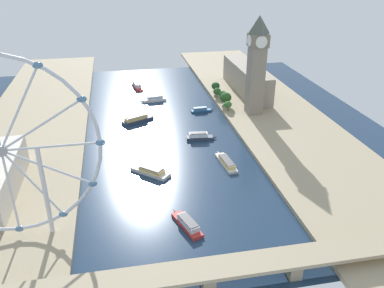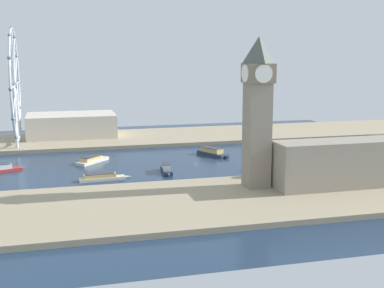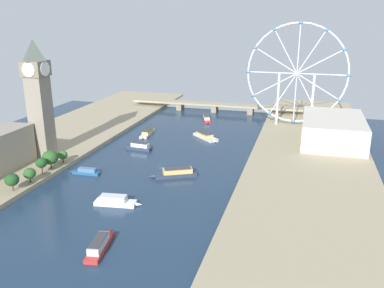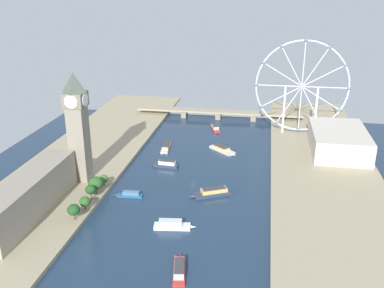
{
  "view_description": "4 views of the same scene",
  "coord_description": "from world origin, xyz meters",
  "px_view_note": "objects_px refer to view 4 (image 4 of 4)",
  "views": [
    {
      "loc": [
        32.65,
        314.64,
        139.22
      ],
      "look_at": [
        -16.74,
        60.18,
        12.22
      ],
      "focal_mm": 37.16,
      "sensor_mm": 36.0,
      "label": 1
    },
    {
      "loc": [
        -367.1,
        98.27,
        82.77
      ],
      "look_at": [
        7.98,
        0.92,
        11.93
      ],
      "focal_mm": 48.51,
      "sensor_mm": 36.0,
      "label": 2
    },
    {
      "loc": [
        99.98,
        -265.86,
        106.07
      ],
      "look_at": [
        23.34,
        3.97,
        17.0
      ],
      "focal_mm": 38.09,
      "sensor_mm": 36.0,
      "label": 3
    },
    {
      "loc": [
        53.17,
        -314.73,
        153.23
      ],
      "look_at": [
        -8.93,
        46.67,
        16.25
      ],
      "focal_mm": 40.69,
      "sensor_mm": 36.0,
      "label": 4
    }
  ],
  "objects_px": {
    "riverside_hall": "(338,140)",
    "tour_boat_0": "(130,195)",
    "tour_boat_5": "(222,149)",
    "tour_boat_1": "(166,164)",
    "clock_tower": "(78,126)",
    "parliament_block": "(29,196)",
    "tour_boat_3": "(212,192)",
    "tour_boat_6": "(179,269)",
    "tour_boat_2": "(215,128)",
    "ferris_wheel": "(302,87)",
    "tour_boat_4": "(166,147)",
    "tour_boat_7": "(172,225)",
    "river_bridge": "(219,112)"
  },
  "relations": [
    {
      "from": "clock_tower",
      "to": "tour_boat_3",
      "type": "height_order",
      "value": "clock_tower"
    },
    {
      "from": "parliament_block",
      "to": "river_bridge",
      "type": "xyz_separation_m",
      "value": [
        101.15,
        254.77,
        -9.44
      ]
    },
    {
      "from": "clock_tower",
      "to": "tour_boat_0",
      "type": "distance_m",
      "value": 67.72
    },
    {
      "from": "riverside_hall",
      "to": "tour_boat_2",
      "type": "height_order",
      "value": "riverside_hall"
    },
    {
      "from": "tour_boat_6",
      "to": "tour_boat_7",
      "type": "height_order",
      "value": "tour_boat_7"
    },
    {
      "from": "tour_boat_5",
      "to": "tour_boat_6",
      "type": "xyz_separation_m",
      "value": [
        -4.0,
        -190.7,
        0.34
      ]
    },
    {
      "from": "tour_boat_3",
      "to": "tour_boat_1",
      "type": "bearing_deg",
      "value": -71.67
    },
    {
      "from": "ferris_wheel",
      "to": "tour_boat_5",
      "type": "bearing_deg",
      "value": -142.54
    },
    {
      "from": "riverside_hall",
      "to": "clock_tower",
      "type": "bearing_deg",
      "value": -154.86
    },
    {
      "from": "parliament_block",
      "to": "riverside_hall",
      "type": "bearing_deg",
      "value": 35.42
    },
    {
      "from": "tour_boat_4",
      "to": "tour_boat_0",
      "type": "bearing_deg",
      "value": -7.45
    },
    {
      "from": "ferris_wheel",
      "to": "river_bridge",
      "type": "relative_size",
      "value": 0.5
    },
    {
      "from": "ferris_wheel",
      "to": "tour_boat_2",
      "type": "height_order",
      "value": "ferris_wheel"
    },
    {
      "from": "riverside_hall",
      "to": "tour_boat_0",
      "type": "bearing_deg",
      "value": -144.69
    },
    {
      "from": "riverside_hall",
      "to": "tour_boat_6",
      "type": "relative_size",
      "value": 2.56
    },
    {
      "from": "river_bridge",
      "to": "clock_tower",
      "type": "bearing_deg",
      "value": -114.56
    },
    {
      "from": "tour_boat_2",
      "to": "tour_boat_6",
      "type": "distance_m",
      "value": 253.95
    },
    {
      "from": "ferris_wheel",
      "to": "tour_boat_1",
      "type": "height_order",
      "value": "ferris_wheel"
    },
    {
      "from": "parliament_block",
      "to": "tour_boat_3",
      "type": "distance_m",
      "value": 131.92
    },
    {
      "from": "tour_boat_1",
      "to": "tour_boat_4",
      "type": "xyz_separation_m",
      "value": [
        -10.18,
        44.59,
        -0.71
      ]
    },
    {
      "from": "riverside_hall",
      "to": "tour_boat_3",
      "type": "height_order",
      "value": "riverside_hall"
    },
    {
      "from": "tour_boat_0",
      "to": "ferris_wheel",
      "type": "bearing_deg",
      "value": -132.51
    },
    {
      "from": "tour_boat_1",
      "to": "tour_boat_7",
      "type": "xyz_separation_m",
      "value": [
        27.01,
        -98.63,
        -0.22
      ]
    },
    {
      "from": "parliament_block",
      "to": "ferris_wheel",
      "type": "height_order",
      "value": "ferris_wheel"
    },
    {
      "from": "tour_boat_0",
      "to": "tour_boat_5",
      "type": "xyz_separation_m",
      "value": [
        59.05,
        107.05,
        0.15
      ]
    },
    {
      "from": "tour_boat_7",
      "to": "tour_boat_4",
      "type": "bearing_deg",
      "value": 97.28
    },
    {
      "from": "clock_tower",
      "to": "riverside_hall",
      "type": "relative_size",
      "value": 1.09
    },
    {
      "from": "river_bridge",
      "to": "tour_boat_0",
      "type": "height_order",
      "value": "river_bridge"
    },
    {
      "from": "riverside_hall",
      "to": "tour_boat_4",
      "type": "distance_m",
      "value": 164.39
    },
    {
      "from": "tour_boat_5",
      "to": "tour_boat_1",
      "type": "bearing_deg",
      "value": -91.08
    },
    {
      "from": "tour_boat_4",
      "to": "parliament_block",
      "type": "bearing_deg",
      "value": -28.13
    },
    {
      "from": "tour_boat_4",
      "to": "tour_boat_1",
      "type": "bearing_deg",
      "value": 7.61
    },
    {
      "from": "ferris_wheel",
      "to": "tour_boat_5",
      "type": "relative_size",
      "value": 3.43
    },
    {
      "from": "clock_tower",
      "to": "parliament_block",
      "type": "xyz_separation_m",
      "value": [
        -12.23,
        -60.23,
        -31.67
      ]
    },
    {
      "from": "tour_boat_0",
      "to": "tour_boat_2",
      "type": "height_order",
      "value": "tour_boat_2"
    },
    {
      "from": "tour_boat_6",
      "to": "tour_boat_5",
      "type": "bearing_deg",
      "value": -10.89
    },
    {
      "from": "parliament_block",
      "to": "tour_boat_3",
      "type": "xyz_separation_m",
      "value": [
        119.21,
        54.68,
        -14.18
      ]
    },
    {
      "from": "ferris_wheel",
      "to": "tour_boat_1",
      "type": "bearing_deg",
      "value": -138.95
    },
    {
      "from": "tour_boat_1",
      "to": "tour_boat_6",
      "type": "xyz_separation_m",
      "value": [
        40.86,
        -143.87,
        -0.25
      ]
    },
    {
      "from": "parliament_block",
      "to": "tour_boat_5",
      "type": "distance_m",
      "value": 189.6
    },
    {
      "from": "tour_boat_2",
      "to": "tour_boat_3",
      "type": "bearing_deg",
      "value": -12.4
    },
    {
      "from": "tour_boat_2",
      "to": "tour_boat_4",
      "type": "distance_m",
      "value": 76.84
    },
    {
      "from": "tour_boat_3",
      "to": "tour_boat_6",
      "type": "distance_m",
      "value": 96.97
    },
    {
      "from": "parliament_block",
      "to": "tour_boat_4",
      "type": "bearing_deg",
      "value": 67.12
    },
    {
      "from": "tour_boat_4",
      "to": "tour_boat_6",
      "type": "xyz_separation_m",
      "value": [
        51.04,
        -188.46,
        0.46
      ]
    },
    {
      "from": "tour_boat_0",
      "to": "tour_boat_3",
      "type": "xyz_separation_m",
      "value": [
        61.46,
        13.1,
        0.7
      ]
    },
    {
      "from": "tour_boat_7",
      "to": "tour_boat_5",
      "type": "bearing_deg",
      "value": 75.73
    },
    {
      "from": "tour_boat_0",
      "to": "riverside_hall",
      "type": "bearing_deg",
      "value": -148.09
    },
    {
      "from": "river_bridge",
      "to": "tour_boat_4",
      "type": "xyz_separation_m",
      "value": [
        -39.38,
        -108.39,
        -5.4
      ]
    },
    {
      "from": "tour_boat_0",
      "to": "tour_boat_2",
      "type": "distance_m",
      "value": 175.82
    }
  ]
}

